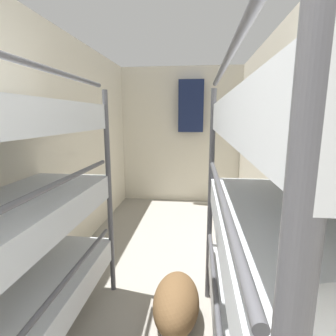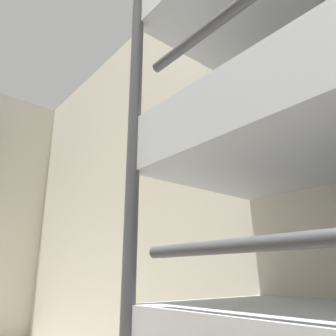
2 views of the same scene
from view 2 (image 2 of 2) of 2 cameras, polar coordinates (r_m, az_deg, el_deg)
The scene contains 1 object.
wall_right at distance 1.73m, azimuth 10.14°, elevation 4.34°, with size 0.06×5.27×2.47m.
Camera 2 is at (-0.13, 1.56, 0.58)m, focal length 35.00 mm.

